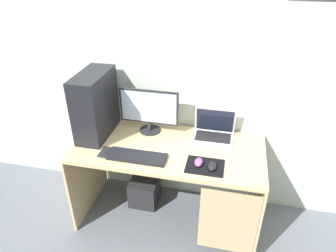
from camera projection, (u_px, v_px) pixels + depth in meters
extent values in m
plane|color=slate|center=(168.00, 215.00, 2.67)|extent=(8.00, 8.00, 0.00)
cube|color=beige|center=(179.00, 58.00, 2.31)|extent=(4.00, 0.04, 2.60)
cube|color=tan|center=(168.00, 148.00, 2.30)|extent=(1.43, 0.66, 0.03)
cube|color=tan|center=(88.00, 173.00, 2.62)|extent=(0.02, 0.66, 0.70)
cube|color=tan|center=(257.00, 199.00, 2.36)|extent=(0.02, 0.66, 0.70)
cube|color=tan|center=(228.00, 223.00, 2.11)|extent=(0.40, 0.01, 0.56)
cube|color=black|center=(95.00, 105.00, 2.33)|extent=(0.20, 0.44, 0.51)
cylinder|color=#232326|center=(150.00, 130.00, 2.49)|extent=(0.17, 0.17, 0.01)
cylinder|color=#232326|center=(150.00, 126.00, 2.47)|extent=(0.04, 0.04, 0.07)
cube|color=#232326|center=(149.00, 107.00, 2.37)|extent=(0.47, 0.02, 0.28)
cube|color=#B2C6EA|center=(149.00, 107.00, 2.36)|extent=(0.44, 0.00, 0.25)
cube|color=silver|center=(213.00, 139.00, 2.37)|extent=(0.31, 0.23, 0.01)
cube|color=black|center=(213.00, 137.00, 2.39)|extent=(0.27, 0.15, 0.00)
cube|color=silver|center=(215.00, 120.00, 2.40)|extent=(0.31, 0.04, 0.22)
cube|color=black|center=(215.00, 121.00, 2.39)|extent=(0.29, 0.04, 0.20)
cube|color=black|center=(137.00, 157.00, 2.17)|extent=(0.42, 0.14, 0.02)
cube|color=black|center=(205.00, 166.00, 2.09)|extent=(0.26, 0.20, 0.00)
ellipsoid|color=#8C4C99|center=(199.00, 162.00, 2.09)|extent=(0.06, 0.10, 0.03)
ellipsoid|color=black|center=(212.00, 166.00, 2.06)|extent=(0.06, 0.10, 0.03)
cube|color=#232326|center=(105.00, 152.00, 2.22)|extent=(0.07, 0.13, 0.01)
cube|color=#232326|center=(144.00, 191.00, 2.76)|extent=(0.24, 0.24, 0.24)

